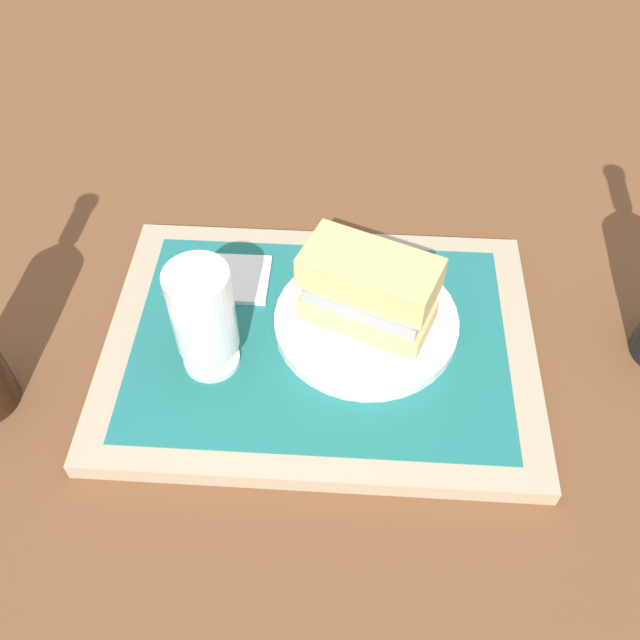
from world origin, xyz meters
TOP-DOWN VIEW (x-y plane):
  - ground_plane at (0.00, 0.00)m, footprint 3.00×3.00m
  - tray at (0.00, 0.00)m, footprint 0.44×0.32m
  - placemat at (0.00, 0.00)m, footprint 0.38×0.27m
  - plate at (-0.05, -0.02)m, footprint 0.19×0.19m
  - sandwich at (-0.04, -0.02)m, footprint 0.14×0.11m
  - beer_glass at (0.11, 0.04)m, footprint 0.06×0.06m
  - napkin_folded at (0.11, -0.07)m, footprint 0.09×0.07m

SIDE VIEW (x-z plane):
  - ground_plane at x=0.00m, z-range 0.00..0.00m
  - tray at x=0.00m, z-range 0.00..0.02m
  - placemat at x=0.00m, z-range 0.02..0.02m
  - napkin_folded at x=0.11m, z-range 0.02..0.03m
  - plate at x=-0.05m, z-range 0.02..0.04m
  - sandwich at x=-0.04m, z-range 0.04..0.12m
  - beer_glass at x=0.11m, z-range 0.03..0.15m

